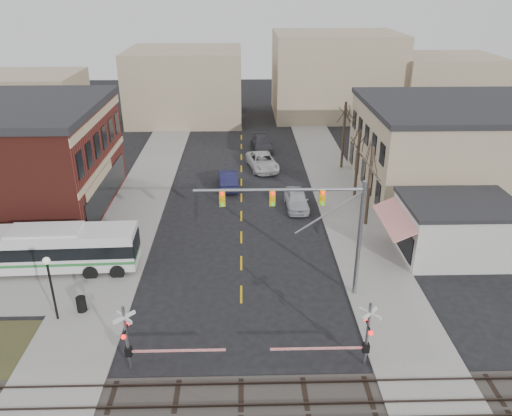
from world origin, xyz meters
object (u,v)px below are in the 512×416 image
(rr_crossing_west, at_px, (135,338))
(car_b, at_px, (228,179))
(traffic_signal_mast, at_px, (316,216))
(trash_bin, at_px, (81,304))
(car_c, at_px, (262,162))
(rr_crossing_east, at_px, (359,335))
(car_a, at_px, (297,200))
(pedestrian_near, at_px, (97,259))
(transit_bus, at_px, (48,249))
(street_lamp, at_px, (49,276))
(car_d, at_px, (262,143))
(pedestrian_far, at_px, (100,239))

(rr_crossing_west, height_order, car_b, rr_crossing_west)
(traffic_signal_mast, distance_m, trash_bin, 15.48)
(car_c, bearing_deg, rr_crossing_east, -93.34)
(car_a, bearing_deg, pedestrian_near, -146.76)
(transit_bus, height_order, trash_bin, transit_bus)
(street_lamp, relative_size, car_c, 0.72)
(car_d, height_order, pedestrian_near, pedestrian_near)
(trash_bin, xyz_separation_m, car_d, (12.38, 32.38, 0.18))
(traffic_signal_mast, bearing_deg, trash_bin, -174.00)
(car_d, relative_size, pedestrian_near, 3.14)
(traffic_signal_mast, height_order, car_d, traffic_signal_mast)
(traffic_signal_mast, bearing_deg, car_b, 107.39)
(rr_crossing_west, relative_size, pedestrian_near, 3.24)
(street_lamp, distance_m, car_a, 22.87)
(car_c, bearing_deg, car_d, 77.86)
(car_b, relative_size, car_c, 0.85)
(rr_crossing_west, height_order, car_a, rr_crossing_west)
(transit_bus, relative_size, car_d, 2.27)
(rr_crossing_west, distance_m, car_b, 25.83)
(car_c, distance_m, car_d, 6.72)
(rr_crossing_west, xyz_separation_m, pedestrian_near, (-4.65, 9.83, -0.98))
(trash_bin, xyz_separation_m, pedestrian_near, (-0.24, 4.83, 0.37))
(trash_bin, relative_size, car_c, 0.16)
(trash_bin, distance_m, car_b, 22.19)
(street_lamp, relative_size, car_a, 0.88)
(rr_crossing_east, xyz_separation_m, car_b, (-7.52, 25.49, -1.13))
(rr_crossing_west, distance_m, trash_bin, 6.80)
(car_c, bearing_deg, trash_bin, -126.03)
(car_c, bearing_deg, rr_crossing_west, -114.85)
(traffic_signal_mast, height_order, pedestrian_near, traffic_signal_mast)
(rr_crossing_east, height_order, car_b, rr_crossing_east)
(street_lamp, distance_m, pedestrian_far, 8.84)
(transit_bus, xyz_separation_m, rr_crossing_east, (19.70, -10.04, 0.18))
(rr_crossing_east, bearing_deg, pedestrian_far, 142.86)
(car_a, bearing_deg, transit_bus, -152.35)
(trash_bin, height_order, car_c, car_c)
(trash_bin, bearing_deg, street_lamp, -148.87)
(car_d, bearing_deg, pedestrian_far, -125.14)
(car_c, height_order, pedestrian_near, pedestrian_near)
(transit_bus, height_order, car_d, transit_bus)
(transit_bus, bearing_deg, rr_crossing_east, -27.01)
(car_b, height_order, pedestrian_near, pedestrian_near)
(car_d, relative_size, pedestrian_far, 3.01)
(car_b, bearing_deg, transit_bus, 47.21)
(transit_bus, height_order, street_lamp, street_lamp)
(rr_crossing_west, bearing_deg, car_d, 77.97)
(transit_bus, distance_m, rr_crossing_east, 22.11)
(transit_bus, bearing_deg, car_b, 51.73)
(transit_bus, relative_size, rr_crossing_west, 2.20)
(car_a, bearing_deg, car_c, 103.16)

